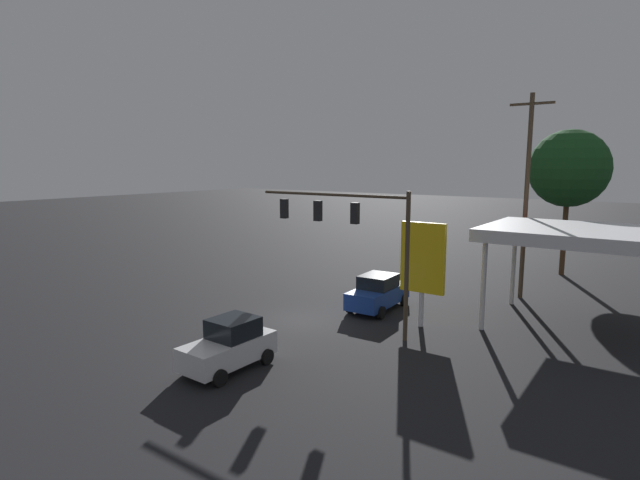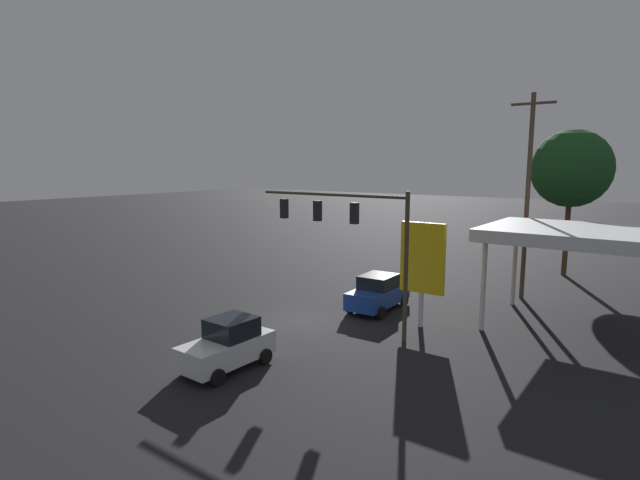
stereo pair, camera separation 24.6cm
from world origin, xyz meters
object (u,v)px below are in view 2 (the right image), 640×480
utility_pole (528,193)px  street_tree (571,169)px  traffic_signal_assembly (347,225)px  hatchback_crossing (228,345)px  price_sign (423,260)px  sedan_far (378,292)px

utility_pole → street_tree: size_ratio=1.15×
traffic_signal_assembly → hatchback_crossing: size_ratio=2.16×
traffic_signal_assembly → hatchback_crossing: (1.06, 6.82, -4.09)m
traffic_signal_assembly → hatchback_crossing: traffic_signal_assembly is taller
hatchback_crossing → street_tree: street_tree is taller
street_tree → traffic_signal_assembly: bearing=71.4°
price_sign → hatchback_crossing: bearing=66.5°
street_tree → sedan_far: bearing=66.7°
price_sign → utility_pole: bearing=-107.6°
utility_pole → street_tree: (-0.83, -8.26, 1.34)m
street_tree → utility_pole: bearing=84.3°
traffic_signal_assembly → utility_pole: bearing=-117.6°
hatchback_crossing → sedan_far: bearing=176.9°
sedan_far → hatchback_crossing: 10.41m
traffic_signal_assembly → street_tree: size_ratio=0.81×
street_tree → price_sign: bearing=78.2°
sedan_far → hatchback_crossing: hatchback_crossing is taller
hatchback_crossing → street_tree: 27.51m
traffic_signal_assembly → street_tree: street_tree is taller
traffic_signal_assembly → utility_pole: 11.98m
price_sign → street_tree: 17.47m
sedan_far → street_tree: size_ratio=0.43×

